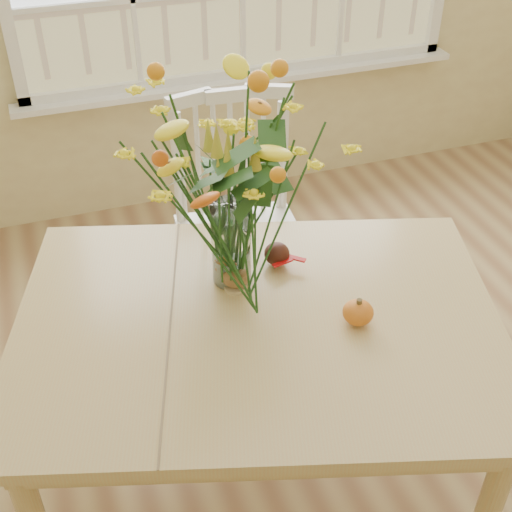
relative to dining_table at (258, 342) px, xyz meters
name	(u,v)px	position (x,y,z in m)	size (l,w,h in m)	color
floor	(441,499)	(0.58, -0.29, -0.68)	(4.00, 4.50, 0.01)	#8F6745
dining_table	(258,342)	(0.00, 0.00, 0.00)	(1.66, 1.39, 0.77)	tan
windsor_chair	(238,214)	(0.20, 0.82, -0.09)	(0.53, 0.51, 1.06)	white
flower_vase	(229,165)	(-0.02, 0.21, 0.50)	(0.57, 0.57, 0.68)	white
pumpkin	(358,313)	(0.27, -0.11, 0.13)	(0.09, 0.09, 0.07)	#BF5E16
turkey_figurine	(235,277)	(-0.02, 0.16, 0.14)	(0.11, 0.10, 0.11)	#CCB78C
dark_gourd	(277,255)	(0.15, 0.23, 0.13)	(0.13, 0.10, 0.07)	#38160F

